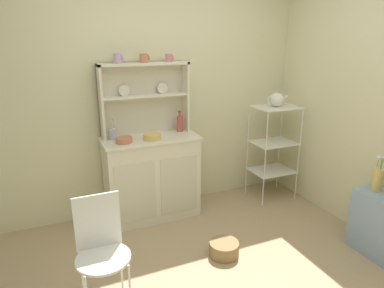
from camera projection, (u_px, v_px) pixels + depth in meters
wall_back at (158, 95)px, 3.61m from camera, size 3.84×0.05×2.50m
hutch_cabinet at (152, 176)px, 3.56m from camera, size 0.97×0.45×0.87m
hutch_shelf_unit at (144, 93)px, 3.45m from camera, size 0.90×0.18×0.72m
bakers_rack at (274, 140)px, 3.93m from camera, size 0.48×0.37×1.09m
side_shelf_blue at (382, 225)px, 2.95m from camera, size 0.28×0.48×0.56m
wire_chair at (101, 245)px, 2.28m from camera, size 0.36×0.36×0.85m
floor_basket at (224, 249)px, 3.00m from camera, size 0.26×0.26×0.13m
cup_lilac_0 at (118, 58)px, 3.21m from camera, size 0.09×0.07×0.09m
cup_terracotta_1 at (144, 58)px, 3.31m from camera, size 0.09×0.08×0.08m
cup_rose_2 at (169, 58)px, 3.41m from camera, size 0.08×0.07×0.08m
bowl_mixing_large at (124, 140)px, 3.25m from camera, size 0.16×0.16×0.05m
bowl_floral_medium at (152, 137)px, 3.36m from camera, size 0.18×0.18×0.05m
jam_bottle at (180, 123)px, 3.62m from camera, size 0.06×0.06×0.22m
utensil_jar at (113, 134)px, 3.35m from camera, size 0.08×0.08×0.23m
porcelain_teapot at (277, 100)px, 3.79m from camera, size 0.25×0.16×0.18m
flower_vase at (378, 178)px, 2.94m from camera, size 0.09×0.09×0.32m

